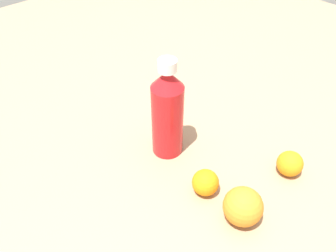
{
  "coord_description": "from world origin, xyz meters",
  "views": [
    {
      "loc": [
        0.46,
        0.45,
        0.63
      ],
      "look_at": [
        0.03,
        0.0,
        0.08
      ],
      "focal_mm": 36.12,
      "sensor_mm": 36.0,
      "label": 1
    }
  ],
  "objects_px": {
    "orange_2": "(243,206)",
    "water_bottle": "(168,113)",
    "orange_0": "(205,182)",
    "orange_1": "(290,164)"
  },
  "relations": [
    {
      "from": "orange_2",
      "to": "water_bottle",
      "type": "bearing_deg",
      "value": -96.91
    },
    {
      "from": "water_bottle",
      "to": "orange_2",
      "type": "distance_m",
      "value": 0.27
    },
    {
      "from": "water_bottle",
      "to": "orange_0",
      "type": "xyz_separation_m",
      "value": [
        0.03,
        0.16,
        -0.09
      ]
    },
    {
      "from": "orange_0",
      "to": "orange_2",
      "type": "height_order",
      "value": "orange_2"
    },
    {
      "from": "orange_0",
      "to": "orange_2",
      "type": "relative_size",
      "value": 0.73
    },
    {
      "from": "orange_0",
      "to": "orange_2",
      "type": "bearing_deg",
      "value": 90.87
    },
    {
      "from": "orange_0",
      "to": "orange_1",
      "type": "relative_size",
      "value": 0.99
    },
    {
      "from": "orange_1",
      "to": "orange_2",
      "type": "bearing_deg",
      "value": 0.16
    },
    {
      "from": "water_bottle",
      "to": "orange_1",
      "type": "height_order",
      "value": "water_bottle"
    },
    {
      "from": "orange_0",
      "to": "orange_1",
      "type": "xyz_separation_m",
      "value": [
        -0.19,
        0.1,
        0.0
      ]
    }
  ]
}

